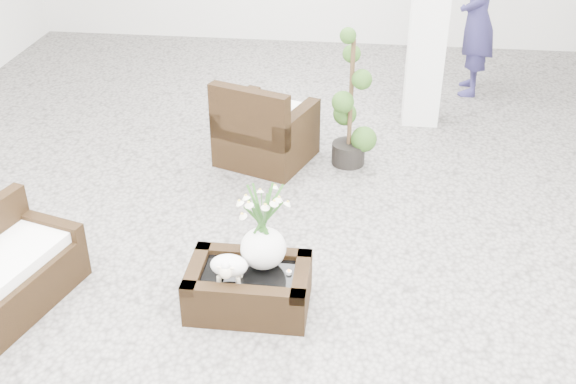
# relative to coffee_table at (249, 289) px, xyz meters

# --- Properties ---
(ground) EXTENTS (11.00, 11.00, 0.00)m
(ground) POSITION_rel_coffee_table_xyz_m (0.21, 0.78, -0.16)
(ground) COLOR gray
(ground) RESTS_ON ground
(coffee_table) EXTENTS (0.90, 0.60, 0.31)m
(coffee_table) POSITION_rel_coffee_table_xyz_m (0.00, 0.00, 0.00)
(coffee_table) COLOR black
(coffee_table) RESTS_ON ground
(sheep_figurine) EXTENTS (0.28, 0.23, 0.21)m
(sheep_figurine) POSITION_rel_coffee_table_xyz_m (-0.12, -0.10, 0.26)
(sheep_figurine) COLOR white
(sheep_figurine) RESTS_ON coffee_table
(planter_narcissus) EXTENTS (0.44, 0.44, 0.80)m
(planter_narcissus) POSITION_rel_coffee_table_xyz_m (0.10, 0.10, 0.56)
(planter_narcissus) COLOR white
(planter_narcissus) RESTS_ON coffee_table
(tealight) EXTENTS (0.04, 0.04, 0.03)m
(tealight) POSITION_rel_coffee_table_xyz_m (0.30, 0.02, 0.17)
(tealight) COLOR white
(tealight) RESTS_ON coffee_table
(armchair) EXTENTS (1.08, 1.06, 0.90)m
(armchair) POSITION_rel_coffee_table_xyz_m (-0.22, 2.38, 0.30)
(armchair) COLOR black
(armchair) RESTS_ON ground
(topiary) EXTENTS (0.38, 0.38, 1.42)m
(topiary) POSITION_rel_coffee_table_xyz_m (0.64, 2.39, 0.55)
(topiary) COLOR #294C18
(topiary) RESTS_ON ground
(shopper) EXTENTS (0.50, 0.72, 1.90)m
(shopper) POSITION_rel_coffee_table_xyz_m (2.08, 4.54, 0.80)
(shopper) COLOR navy
(shopper) RESTS_ON ground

